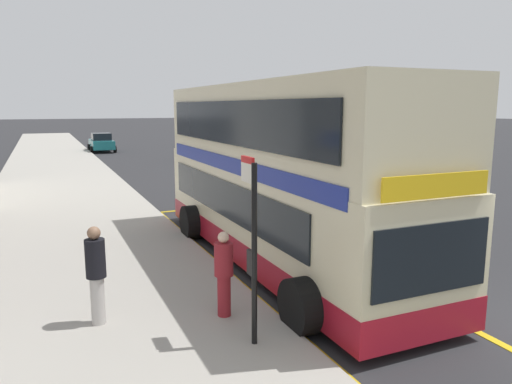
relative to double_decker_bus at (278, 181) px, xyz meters
The scene contains 9 objects.
ground_plane 26.51m from the double_decker_bus, 84.67° to the left, with size 260.00×260.00×0.00m, color #28282B.
pavement_near 26.78m from the double_decker_bus, 99.80° to the left, with size 6.00×76.00×0.14m, color #A39E93.
double_decker_bus is the anchor object (origin of this frame).
bus_bay_markings 2.07m from the double_decker_bus, 93.66° to the left, with size 3.06×13.46×0.01m.
bus_stop_sign 4.60m from the double_decker_bus, 121.20° to the right, with size 0.09×0.51×2.97m.
parked_car_white_far 23.56m from the double_decker_bus, 76.68° to the left, with size 2.09×4.20×1.62m.
parked_car_teal_behind 33.19m from the double_decker_bus, 90.91° to the left, with size 2.09×4.20×1.62m.
pedestrian_waiting_near_sign 5.19m from the double_decker_bus, 153.86° to the right, with size 0.34×0.34×1.74m.
pedestrian_further_back 3.90m from the double_decker_bus, 131.06° to the right, with size 0.34×0.34×1.56m.
Camera 1 is at (-7.73, -4.93, 3.87)m, focal length 34.04 mm.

